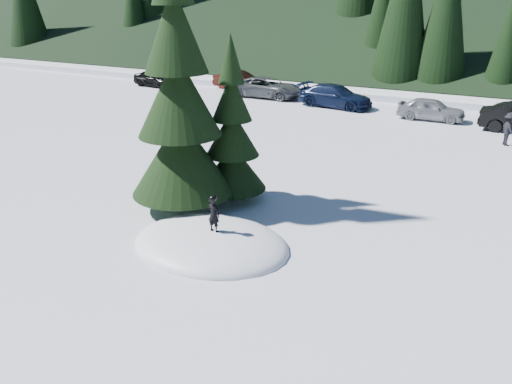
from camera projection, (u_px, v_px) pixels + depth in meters
The scene contains 11 objects.
ground at pixel (211, 245), 13.68m from camera, with size 200.00×200.00×0.00m, color white.
snow_mound at pixel (211, 245), 13.68m from camera, with size 4.48×3.52×0.96m, color white.
spruce_tall at pixel (179, 106), 14.92m from camera, with size 3.20×3.20×8.60m.
spruce_short at pixel (232, 138), 16.06m from camera, with size 2.20×2.20×5.37m.
child_skier at pixel (214, 215), 13.24m from camera, with size 0.35×0.23×0.96m, color black.
adult_2 at pixel (509, 129), 22.64m from camera, with size 0.98×0.56×1.51m, color black.
car_0 at pixel (155, 78), 37.72m from camera, with size 1.46×3.63×1.24m, color black.
car_1 at pixel (240, 80), 36.79m from camera, with size 1.38×3.94×1.30m, color #330F09.
car_2 at pixel (267, 87), 33.66m from camera, with size 2.23×4.84×1.35m, color #474B4E.
car_3 at pixel (335, 96), 30.68m from camera, with size 1.90×4.67×1.36m, color #0E1732.
car_4 at pixel (431, 109), 27.44m from camera, with size 1.44×3.59×1.22m, color gray.
Camera 1 is at (6.90, -10.14, 6.34)m, focal length 35.00 mm.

